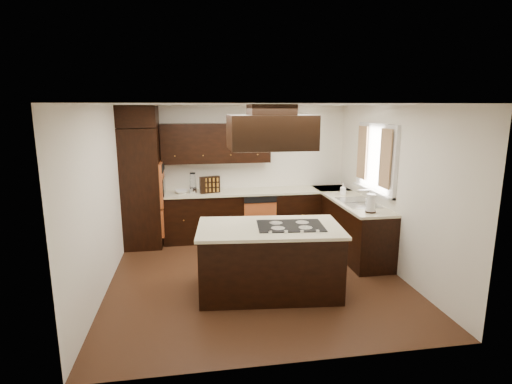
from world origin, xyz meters
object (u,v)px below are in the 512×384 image
oven_column (142,188)px  island (269,261)px  spice_rack (210,185)px  range_hood (271,132)px

oven_column → island: (1.87, -2.23, -0.62)m
island → spice_rack: size_ratio=4.98×
oven_column → range_hood: size_ratio=2.02×
oven_column → spice_rack: size_ratio=5.76×
island → range_hood: range_hood is taller
island → spice_rack: spice_rack is taller
island → range_hood: (0.00, -0.03, 1.72)m
oven_column → range_hood: (1.88, -2.25, 1.10)m
island → range_hood: 1.72m
range_hood → spice_rack: bearing=106.5°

